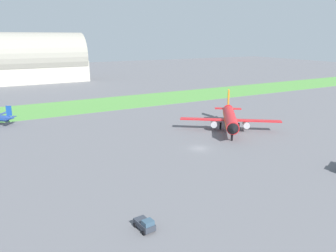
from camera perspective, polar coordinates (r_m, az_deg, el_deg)
ground_plane at (r=83.74m, az=5.51°, el=-3.92°), size 600.00×600.00×0.00m
grass_taxiway_strip at (r=142.00m, az=-9.80°, el=3.97°), size 360.00×28.00×0.08m
airplane_midfield_jet at (r=99.76m, az=10.83°, el=1.33°), size 25.73×25.95×10.65m
pushback_tug_midfield at (r=50.13m, az=-4.05°, el=-16.79°), size 2.41×3.79×1.95m
hangar_distant at (r=222.03m, az=-22.65°, el=10.43°), size 63.48×29.27×30.15m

